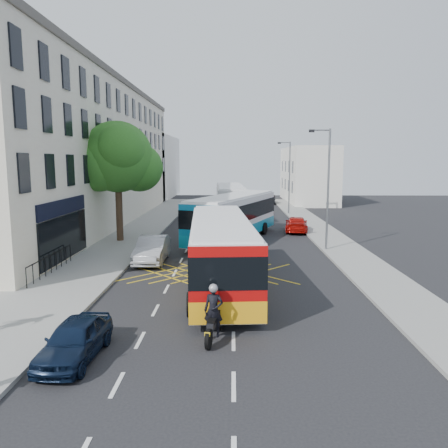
{
  "coord_description": "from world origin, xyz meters",
  "views": [
    {
      "loc": [
        -0.04,
        -17.13,
        6.1
      ],
      "look_at": [
        -0.57,
        9.53,
        2.2
      ],
      "focal_mm": 35.0,
      "sensor_mm": 36.0,
      "label": 1
    }
  ],
  "objects_px": {
    "bus_near": "(221,251)",
    "motorbike": "(214,314)",
    "bus_mid": "(233,217)",
    "distant_car_silver": "(254,206)",
    "parked_car_silver": "(152,249)",
    "lamp_far": "(289,174)",
    "lamp_near": "(327,183)",
    "parked_car_blue": "(75,340)",
    "bus_far": "(230,201)",
    "street_tree": "(117,158)",
    "distant_car_dark": "(270,199)",
    "red_hatchback": "(296,224)",
    "distant_car_grey": "(223,201)"
  },
  "relations": [
    {
      "from": "bus_mid",
      "to": "distant_car_silver",
      "type": "height_order",
      "value": "bus_mid"
    },
    {
      "from": "bus_near",
      "to": "motorbike",
      "type": "relative_size",
      "value": 5.44
    },
    {
      "from": "lamp_near",
      "to": "parked_car_blue",
      "type": "xyz_separation_m",
      "value": [
        -11.1,
        -16.45,
        -3.99
      ]
    },
    {
      "from": "street_tree",
      "to": "parked_car_silver",
      "type": "relative_size",
      "value": 1.88
    },
    {
      "from": "bus_mid",
      "to": "bus_far",
      "type": "xyz_separation_m",
      "value": [
        -0.29,
        13.12,
        -0.0
      ]
    },
    {
      "from": "red_hatchback",
      "to": "bus_far",
      "type": "bearing_deg",
      "value": -50.05
    },
    {
      "from": "lamp_near",
      "to": "lamp_far",
      "type": "relative_size",
      "value": 1.0
    },
    {
      "from": "bus_mid",
      "to": "parked_car_silver",
      "type": "distance_m",
      "value": 8.96
    },
    {
      "from": "lamp_far",
      "to": "parked_car_silver",
      "type": "xyz_separation_m",
      "value": [
        -11.1,
        -23.4,
        -3.84
      ]
    },
    {
      "from": "red_hatchback",
      "to": "distant_car_grey",
      "type": "bearing_deg",
      "value": -65.53
    },
    {
      "from": "street_tree",
      "to": "distant_car_dark",
      "type": "relative_size",
      "value": 2.26
    },
    {
      "from": "lamp_near",
      "to": "red_hatchback",
      "type": "distance_m",
      "value": 9.0
    },
    {
      "from": "bus_near",
      "to": "bus_far",
      "type": "bearing_deg",
      "value": 85.24
    },
    {
      "from": "motorbike",
      "to": "distant_car_dark",
      "type": "relative_size",
      "value": 0.57
    },
    {
      "from": "parked_car_silver",
      "to": "red_hatchback",
      "type": "height_order",
      "value": "parked_car_silver"
    },
    {
      "from": "street_tree",
      "to": "motorbike",
      "type": "xyz_separation_m",
      "value": [
        7.83,
        -17.89,
        -5.36
      ]
    },
    {
      "from": "bus_near",
      "to": "parked_car_silver",
      "type": "bearing_deg",
      "value": 125.51
    },
    {
      "from": "parked_car_silver",
      "to": "red_hatchback",
      "type": "distance_m",
      "value": 15.43
    },
    {
      "from": "distant_car_grey",
      "to": "distant_car_dark",
      "type": "bearing_deg",
      "value": 23.62
    },
    {
      "from": "distant_car_dark",
      "to": "parked_car_silver",
      "type": "bearing_deg",
      "value": 76.02
    },
    {
      "from": "red_hatchback",
      "to": "bus_near",
      "type": "bearing_deg",
      "value": 77.74
    },
    {
      "from": "street_tree",
      "to": "bus_mid",
      "type": "relative_size",
      "value": 0.7
    },
    {
      "from": "motorbike",
      "to": "parked_car_silver",
      "type": "relative_size",
      "value": 0.48
    },
    {
      "from": "distant_car_silver",
      "to": "distant_car_dark",
      "type": "xyz_separation_m",
      "value": [
        2.68,
        8.93,
        0.05
      ]
    },
    {
      "from": "distant_car_dark",
      "to": "bus_mid",
      "type": "bearing_deg",
      "value": 81.41
    },
    {
      "from": "red_hatchback",
      "to": "lamp_near",
      "type": "bearing_deg",
      "value": 103.05
    },
    {
      "from": "lamp_near",
      "to": "parked_car_blue",
      "type": "distance_m",
      "value": 20.24
    },
    {
      "from": "distant_car_silver",
      "to": "red_hatchback",
      "type": "bearing_deg",
      "value": 105.1
    },
    {
      "from": "red_hatchback",
      "to": "street_tree",
      "type": "bearing_deg",
      "value": 27.74
    },
    {
      "from": "bus_near",
      "to": "motorbike",
      "type": "xyz_separation_m",
      "value": [
        -0.07,
        -6.32,
        -0.84
      ]
    },
    {
      "from": "parked_car_blue",
      "to": "distant_car_grey",
      "type": "xyz_separation_m",
      "value": [
        3.57,
        47.03,
        -0.02
      ]
    },
    {
      "from": "bus_mid",
      "to": "distant_car_silver",
      "type": "relative_size",
      "value": 3.63
    },
    {
      "from": "parked_car_silver",
      "to": "distant_car_grey",
      "type": "distance_m",
      "value": 34.17
    },
    {
      "from": "bus_far",
      "to": "distant_car_grey",
      "type": "height_order",
      "value": "bus_far"
    },
    {
      "from": "bus_mid",
      "to": "bus_far",
      "type": "bearing_deg",
      "value": 112.72
    },
    {
      "from": "lamp_far",
      "to": "distant_car_silver",
      "type": "bearing_deg",
      "value": 135.31
    },
    {
      "from": "bus_near",
      "to": "parked_car_silver",
      "type": "distance_m",
      "value": 6.82
    },
    {
      "from": "parked_car_blue",
      "to": "distant_car_dark",
      "type": "relative_size",
      "value": 0.94
    },
    {
      "from": "motorbike",
      "to": "parked_car_blue",
      "type": "relative_size",
      "value": 0.61
    },
    {
      "from": "motorbike",
      "to": "bus_near",
      "type": "bearing_deg",
      "value": 99.67
    },
    {
      "from": "lamp_far",
      "to": "distant_car_dark",
      "type": "height_order",
      "value": "lamp_far"
    },
    {
      "from": "lamp_near",
      "to": "distant_car_silver",
      "type": "distance_m",
      "value": 24.25
    },
    {
      "from": "motorbike",
      "to": "lamp_far",
      "type": "bearing_deg",
      "value": 89.14
    },
    {
      "from": "motorbike",
      "to": "distant_car_grey",
      "type": "bearing_deg",
      "value": 101.1
    },
    {
      "from": "bus_far",
      "to": "distant_car_dark",
      "type": "xyz_separation_m",
      "value": [
        5.48,
        15.44,
        -1.19
      ]
    },
    {
      "from": "bus_far",
      "to": "distant_car_silver",
      "type": "height_order",
      "value": "bus_far"
    },
    {
      "from": "street_tree",
      "to": "parked_car_silver",
      "type": "bearing_deg",
      "value": -60.44
    },
    {
      "from": "distant_car_silver",
      "to": "parked_car_blue",
      "type": "bearing_deg",
      "value": 83.98
    },
    {
      "from": "parked_car_silver",
      "to": "bus_mid",
      "type": "bearing_deg",
      "value": 55.98
    },
    {
      "from": "parked_car_silver",
      "to": "distant_car_silver",
      "type": "xyz_separation_m",
      "value": [
        7.42,
        27.03,
        -0.18
      ]
    }
  ]
}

